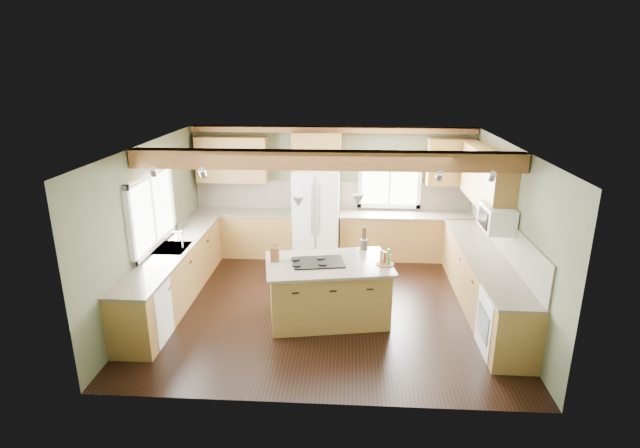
{
  "coord_description": "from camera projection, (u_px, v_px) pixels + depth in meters",
  "views": [
    {
      "loc": [
        0.37,
        -7.35,
        3.76
      ],
      "look_at": [
        -0.11,
        0.3,
        1.29
      ],
      "focal_mm": 28.0,
      "sensor_mm": 36.0,
      "label": 1
    }
  ],
  "objects": [
    {
      "name": "bottle_tray",
      "position": [
        385.0,
        257.0,
        7.35
      ],
      "size": [
        0.28,
        0.28,
        0.24
      ],
      "primitive_type": null,
      "rotation": [
        0.0,
        0.0,
        -0.07
      ],
      "color": "brown",
      "rests_on": "island_top"
    },
    {
      "name": "base_cab_back_right",
      "position": [
        405.0,
        237.0,
        10.03
      ],
      "size": [
        2.62,
        0.6,
        0.88
      ],
      "primitive_type": "cube",
      "color": "brown",
      "rests_on": "floor"
    },
    {
      "name": "island_top",
      "position": [
        328.0,
        264.0,
        7.48
      ],
      "size": [
        2.03,
        1.49,
        0.04
      ],
      "primitive_type": "cube",
      "rotation": [
        0.0,
        0.0,
        0.18
      ],
      "color": "#4C4237",
      "rests_on": "island"
    },
    {
      "name": "backsplash_back",
      "position": [
        332.0,
        195.0,
        10.15
      ],
      "size": [
        5.58,
        0.03,
        0.58
      ],
      "primitive_type": "cube",
      "color": "brown",
      "rests_on": "wall_back"
    },
    {
      "name": "counter_right",
      "position": [
        486.0,
        256.0,
        7.78
      ],
      "size": [
        0.64,
        3.74,
        0.04
      ],
      "primitive_type": "cube",
      "color": "#4C4237",
      "rests_on": "base_cab_right"
    },
    {
      "name": "counter_left",
      "position": [
        172.0,
        249.0,
        8.08
      ],
      "size": [
        0.64,
        3.74,
        0.04
      ],
      "primitive_type": "cube",
      "color": "#4C4237",
      "rests_on": "base_cab_left"
    },
    {
      "name": "ceiling",
      "position": [
        326.0,
        146.0,
        7.36
      ],
      "size": [
        5.6,
        5.6,
        0.0
      ],
      "primitive_type": "plane",
      "rotation": [
        3.14,
        0.0,
        0.0
      ],
      "color": "silver",
      "rests_on": "wall_back"
    },
    {
      "name": "counter_back_right",
      "position": [
        406.0,
        215.0,
        9.89
      ],
      "size": [
        2.66,
        0.64,
        0.04
      ],
      "primitive_type": "cube",
      "color": "#4C4237",
      "rests_on": "base_cab_back_right"
    },
    {
      "name": "wall_back",
      "position": [
        332.0,
        191.0,
        10.14
      ],
      "size": [
        5.6,
        0.0,
        5.6
      ],
      "primitive_type": "plane",
      "rotation": [
        1.57,
        0.0,
        0.0
      ],
      "color": "#4C543B",
      "rests_on": "ground"
    },
    {
      "name": "upper_cab_over_fridge",
      "position": [
        317.0,
        150.0,
        9.73
      ],
      "size": [
        0.96,
        0.35,
        0.7
      ],
      "primitive_type": "cube",
      "color": "brown",
      "rests_on": "wall_back"
    },
    {
      "name": "knife_block",
      "position": [
        275.0,
        254.0,
        7.5
      ],
      "size": [
        0.13,
        0.1,
        0.22
      ],
      "primitive_type": "cube",
      "rotation": [
        0.0,
        0.0,
        -0.03
      ],
      "color": "brown",
      "rests_on": "island_top"
    },
    {
      "name": "base_cab_left",
      "position": [
        175.0,
        275.0,
        8.22
      ],
      "size": [
        0.6,
        3.7,
        0.88
      ],
      "primitive_type": "cube",
      "color": "brown",
      "rests_on": "floor"
    },
    {
      "name": "island",
      "position": [
        328.0,
        292.0,
        7.62
      ],
      "size": [
        1.9,
        1.36,
        0.88
      ],
      "primitive_type": "cube",
      "rotation": [
        0.0,
        0.0,
        0.18
      ],
      "color": "brown",
      "rests_on": "floor"
    },
    {
      "name": "window_back",
      "position": [
        390.0,
        180.0,
        9.97
      ],
      "size": [
        1.1,
        0.04,
        1.0
      ],
      "primitive_type": "cube",
      "color": "white",
      "rests_on": "wall_back"
    },
    {
      "name": "pendant_right",
      "position": [
        358.0,
        200.0,
        7.23
      ],
      "size": [
        0.18,
        0.18,
        0.16
      ],
      "primitive_type": "cone",
      "rotation": [
        3.14,
        0.0,
        0.0
      ],
      "color": "#B2B2B7",
      "rests_on": "ceiling"
    },
    {
      "name": "oven",
      "position": [
        506.0,
        324.0,
        6.69
      ],
      "size": [
        0.6,
        0.72,
        0.84
      ],
      "primitive_type": "cube",
      "color": "white",
      "rests_on": "floor"
    },
    {
      "name": "upper_cab_back_left",
      "position": [
        232.0,
        159.0,
        9.89
      ],
      "size": [
        1.4,
        0.35,
        0.9
      ],
      "primitive_type": "cube",
      "color": "brown",
      "rests_on": "wall_back"
    },
    {
      "name": "pendant_left",
      "position": [
        298.0,
        202.0,
        7.13
      ],
      "size": [
        0.18,
        0.18,
        0.16
      ],
      "primitive_type": "cone",
      "rotation": [
        3.14,
        0.0,
        0.0
      ],
      "color": "#B2B2B7",
      "rests_on": "ceiling"
    },
    {
      "name": "wall_left",
      "position": [
        150.0,
        226.0,
        7.93
      ],
      "size": [
        0.0,
        5.0,
        5.0
      ],
      "primitive_type": "plane",
      "rotation": [
        1.57,
        0.0,
        1.57
      ],
      "color": "#4C543B",
      "rests_on": "ground"
    },
    {
      "name": "microwave",
      "position": [
        497.0,
        218.0,
        7.49
      ],
      "size": [
        0.4,
        0.7,
        0.38
      ],
      "primitive_type": "cube",
      "color": "white",
      "rests_on": "wall_right"
    },
    {
      "name": "sink",
      "position": [
        172.0,
        248.0,
        8.08
      ],
      "size": [
        0.5,
        0.65,
        0.03
      ],
      "primitive_type": "cube",
      "color": "#262628",
      "rests_on": "counter_left"
    },
    {
      "name": "soffit_trim",
      "position": [
        332.0,
        130.0,
        9.66
      ],
      "size": [
        5.55,
        0.2,
        0.1
      ],
      "primitive_type": "cube",
      "color": "brown",
      "rests_on": "ceiling"
    },
    {
      "name": "counter_back_left",
      "position": [
        243.0,
        212.0,
        10.08
      ],
      "size": [
        2.06,
        0.64,
        0.04
      ],
      "primitive_type": "cube",
      "color": "#4C4237",
      "rests_on": "base_cab_back_left"
    },
    {
      "name": "ceiling_beam",
      "position": [
        325.0,
        160.0,
        7.0
      ],
      "size": [
        5.55,
        0.26,
        0.26
      ],
      "primitive_type": "cube",
      "color": "brown",
      "rests_on": "ceiling"
    },
    {
      "name": "cooktop",
      "position": [
        318.0,
        262.0,
        7.45
      ],
      "size": [
        0.83,
        0.63,
        0.02
      ],
      "primitive_type": "cube",
      "rotation": [
        0.0,
        0.0,
        0.18
      ],
      "color": "black",
      "rests_on": "island_top"
    },
    {
      "name": "backsplash_right",
      "position": [
        506.0,
        237.0,
        7.67
      ],
      "size": [
        0.03,
        3.7,
        0.58
      ],
      "primitive_type": "cube",
      "color": "brown",
      "rests_on": "wall_right"
    },
    {
      "name": "floor",
      "position": [
        326.0,
        305.0,
        8.16
      ],
      "size": [
        5.6,
        5.6,
        0.0
      ],
      "primitive_type": "plane",
      "color": "black",
      "rests_on": "ground"
    },
    {
      "name": "upper_cab_right",
      "position": [
        487.0,
        178.0,
        8.26
      ],
      "size": [
        0.35,
        2.2,
        0.9
      ],
      "primitive_type": "cube",
      "color": "brown",
      "rests_on": "wall_right"
    },
    {
      "name": "window_left",
      "position": [
        151.0,
        210.0,
        7.9
      ],
      "size": [
        0.04,
        1.6,
        1.05
      ],
      "primitive_type": "cube",
      "color": "white",
      "rests_on": "wall_left"
    },
    {
      "name": "dishwasher",
      "position": [
        144.0,
        313.0,
        6.99
      ],
      "size": [
        0.6,
        0.6,
        0.84
      ],
      "primitive_type": "cube",
      "color": "white",
      "rests_on": "floor"
    },
    {
      "name": "refrigerator",
      "position": [
        316.0,
        215.0,
        9.92
      ],
      "size": [
        0.9,
        0.74,
        1.8
      ],
      "primitive_type": "cube",
      "color": "silver",
      "rests_on": "floor"
    },
    {
      "name": "base_cab_back_left",
      "position": [
        244.0,
        234.0,
        10.22
      ],
      "size": [
        2.02,
        0.6,
        0.88
      ],
      "primitive_type": "cube",
      "color": "brown",
      "rests_on": "floor"
    },
    {
      "name": "wall_right",
      "position": [
        509.0,
        233.0,
        7.6
      ],
      "size": [
        0.0,
        5.0,
        5.0
      ],
      "primitive_type": "plane",
      "rotation": [
        1.57,
        0.0,
        -1.57
      ],
      "color": "#4C543B",
      "rests_on": "ground"
    },
    {
      "name": "base_cab_right",
      "position": [
        483.0,
        283.0,
        7.93
      ],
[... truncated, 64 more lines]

